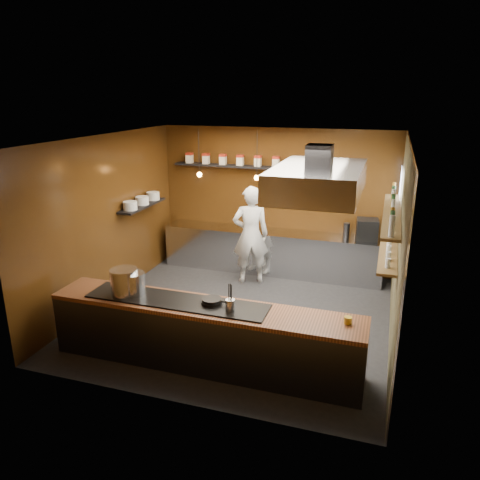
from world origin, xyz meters
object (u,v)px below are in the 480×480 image
at_px(stockpot_small, 133,283).
at_px(espresso_machine, 367,229).
at_px(stockpot_large, 124,282).
at_px(extractor_hood, 318,180).
at_px(chef, 251,235).

xyz_separation_m(stockpot_small, espresso_machine, (2.99, 3.82, 0.01)).
relative_size(stockpot_large, stockpot_small, 1.15).
bearing_deg(extractor_hood, chef, 129.08).
distance_m(espresso_machine, chef, 2.30).
height_order(stockpot_large, chef, chef).
distance_m(extractor_hood, stockpot_large, 3.10).
xyz_separation_m(extractor_hood, espresso_machine, (0.63, 2.62, -1.40)).
distance_m(stockpot_large, chef, 3.30).
xyz_separation_m(stockpot_large, espresso_machine, (3.10, 3.87, -0.02)).
relative_size(stockpot_large, chef, 0.20).
height_order(stockpot_small, espresso_machine, espresso_machine).
xyz_separation_m(extractor_hood, stockpot_small, (-2.37, -1.20, -1.41)).
distance_m(stockpot_large, stockpot_small, 0.12).
xyz_separation_m(extractor_hood, chef, (-1.56, 1.92, -1.52)).
bearing_deg(extractor_hood, stockpot_small, -153.20).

